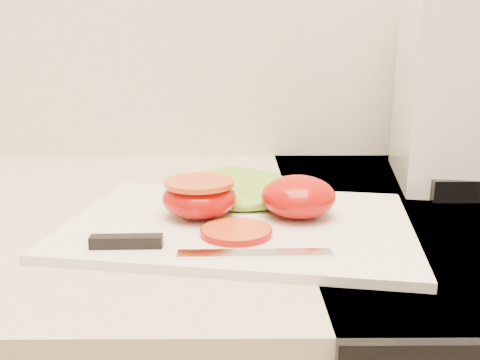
{
  "coord_description": "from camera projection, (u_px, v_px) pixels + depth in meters",
  "views": [
    {
      "loc": [
        0.1,
        1.0,
        1.14
      ],
      "look_at": [
        0.1,
        1.6,
        0.99
      ],
      "focal_mm": 40.0,
      "sensor_mm": 36.0,
      "label": 1
    }
  ],
  "objects": [
    {
      "name": "knife",
      "position": [
        176.0,
        246.0,
        0.53
      ],
      "size": [
        0.24,
        0.04,
        0.01
      ],
      "rotation": [
        0.0,
        0.0,
        0.02
      ],
      "color": "silver",
      "rests_on": "cutting_board"
    },
    {
      "name": "appliance",
      "position": [
        472.0,
        83.0,
        0.8
      ],
      "size": [
        0.24,
        0.28,
        0.3
      ],
      "primitive_type": "cube",
      "rotation": [
        0.0,
        0.0,
        -0.18
      ],
      "color": "white",
      "rests_on": "counter"
    },
    {
      "name": "lettuce_leaf_1",
      "position": [
        275.0,
        192.0,
        0.69
      ],
      "size": [
        0.1,
        0.07,
        0.02
      ],
      "primitive_type": "ellipsoid",
      "rotation": [
        0.0,
        0.0,
        0.04
      ],
      "color": "#8BBC31",
      "rests_on": "cutting_board"
    },
    {
      "name": "tomato_slice_0",
      "position": [
        236.0,
        231.0,
        0.57
      ],
      "size": [
        0.07,
        0.07,
        0.01
      ],
      "primitive_type": "cylinder",
      "color": "#CC4A1A",
      "rests_on": "cutting_board"
    },
    {
      "name": "lettuce_leaf_0",
      "position": [
        238.0,
        188.0,
        0.69
      ],
      "size": [
        0.2,
        0.18,
        0.03
      ],
      "primitive_type": "ellipsoid",
      "rotation": [
        0.0,
        0.0,
        -0.55
      ],
      "color": "#8BBC31",
      "rests_on": "cutting_board"
    },
    {
      "name": "tomato_half_cut",
      "position": [
        200.0,
        197.0,
        0.63
      ],
      "size": [
        0.09,
        0.09,
        0.04
      ],
      "color": "#AF1305",
      "rests_on": "cutting_board"
    },
    {
      "name": "tomato_half_dome",
      "position": [
        298.0,
        197.0,
        0.63
      ],
      "size": [
        0.09,
        0.09,
        0.05
      ],
      "primitive_type": "ellipsoid",
      "color": "#AF1305",
      "rests_on": "cutting_board"
    },
    {
      "name": "cutting_board",
      "position": [
        240.0,
        224.0,
        0.62
      ],
      "size": [
        0.43,
        0.34,
        0.01
      ],
      "primitive_type": "cube",
      "rotation": [
        0.0,
        0.0,
        -0.17
      ],
      "color": "silver",
      "rests_on": "counter"
    }
  ]
}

